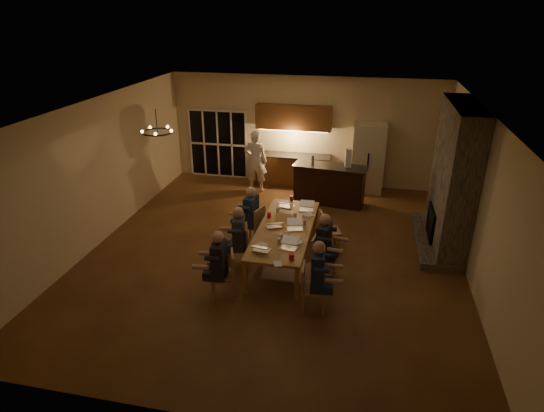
% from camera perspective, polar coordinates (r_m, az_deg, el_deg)
% --- Properties ---
extents(floor, '(9.00, 9.00, 0.00)m').
position_cam_1_polar(floor, '(10.10, 0.24, -5.86)').
color(floor, brown).
rests_on(floor, ground).
extents(back_wall, '(8.00, 0.04, 3.20)m').
position_cam_1_polar(back_wall, '(13.66, 4.15, 9.37)').
color(back_wall, beige).
rests_on(back_wall, ground).
extents(left_wall, '(0.04, 9.00, 3.20)m').
position_cam_1_polar(left_wall, '(10.90, -20.97, 4.04)').
color(left_wall, beige).
rests_on(left_wall, ground).
extents(right_wall, '(0.04, 9.00, 3.20)m').
position_cam_1_polar(right_wall, '(9.51, 24.71, 0.57)').
color(right_wall, beige).
rests_on(right_wall, ground).
extents(ceiling, '(8.00, 9.00, 0.04)m').
position_cam_1_polar(ceiling, '(8.95, 0.27, 12.34)').
color(ceiling, white).
rests_on(ceiling, back_wall).
extents(french_doors, '(1.86, 0.08, 2.10)m').
position_cam_1_polar(french_doors, '(14.36, -6.77, 7.71)').
color(french_doors, black).
rests_on(french_doors, ground).
extents(fireplace, '(0.58, 2.50, 3.20)m').
position_cam_1_polar(fireplace, '(10.54, 21.81, 3.25)').
color(fireplace, '#706858').
rests_on(fireplace, ground).
extents(kitchenette, '(2.24, 0.68, 2.40)m').
position_cam_1_polar(kitchenette, '(13.50, 2.64, 7.47)').
color(kitchenette, brown).
rests_on(kitchenette, ground).
extents(refrigerator, '(0.90, 0.68, 2.00)m').
position_cam_1_polar(refrigerator, '(13.35, 11.98, 5.89)').
color(refrigerator, beige).
rests_on(refrigerator, ground).
extents(dining_table, '(1.10, 2.96, 0.75)m').
position_cam_1_polar(dining_table, '(9.68, 1.60, -4.73)').
color(dining_table, tan).
rests_on(dining_table, ground).
extents(bar_island, '(2.03, 0.92, 1.08)m').
position_cam_1_polar(bar_island, '(12.47, 7.21, 2.69)').
color(bar_island, black).
rests_on(bar_island, ground).
extents(chair_left_near, '(0.56, 0.56, 0.89)m').
position_cam_1_polar(chair_left_near, '(8.54, -6.25, -8.59)').
color(chair_left_near, tan).
rests_on(chair_left_near, ground).
extents(chair_left_mid, '(0.55, 0.55, 0.89)m').
position_cam_1_polar(chair_left_mid, '(9.47, -4.41, -5.02)').
color(chair_left_mid, tan).
rests_on(chair_left_mid, ground).
extents(chair_left_far, '(0.56, 0.56, 0.89)m').
position_cam_1_polar(chair_left_far, '(10.35, -2.49, -2.32)').
color(chair_left_far, tan).
rests_on(chair_left_far, ground).
extents(chair_right_near, '(0.47, 0.47, 0.89)m').
position_cam_1_polar(chair_right_near, '(8.17, 5.30, -10.23)').
color(chair_right_near, tan).
rests_on(chair_right_near, ground).
extents(chair_right_mid, '(0.50, 0.50, 0.89)m').
position_cam_1_polar(chair_right_mid, '(9.08, 6.53, -6.47)').
color(chair_right_mid, tan).
rests_on(chair_right_mid, ground).
extents(chair_right_far, '(0.56, 0.56, 0.89)m').
position_cam_1_polar(chair_right_far, '(10.14, 7.29, -3.07)').
color(chair_right_far, tan).
rests_on(chair_right_far, ground).
extents(person_left_near, '(0.65, 0.65, 1.38)m').
position_cam_1_polar(person_left_near, '(8.36, -6.62, -7.42)').
color(person_left_near, '#23252D').
rests_on(person_left_near, ground).
extents(person_right_near, '(0.63, 0.63, 1.38)m').
position_cam_1_polar(person_right_near, '(8.03, 5.76, -8.80)').
color(person_right_near, navy).
rests_on(person_right_near, ground).
extents(person_left_mid, '(0.69, 0.69, 1.38)m').
position_cam_1_polar(person_left_mid, '(9.24, -4.17, -4.06)').
color(person_left_mid, '#373D41').
rests_on(person_left_mid, ground).
extents(person_right_mid, '(0.68, 0.68, 1.38)m').
position_cam_1_polar(person_right_mid, '(8.98, 6.50, -5.03)').
color(person_right_mid, '#23252D').
rests_on(person_right_mid, ground).
extents(person_left_far, '(0.68, 0.68, 1.38)m').
position_cam_1_polar(person_left_far, '(10.19, -2.62, -1.21)').
color(person_left_far, navy).
rests_on(person_left_far, ground).
extents(standing_person, '(0.68, 0.46, 1.81)m').
position_cam_1_polar(standing_person, '(13.12, -2.05, 5.64)').
color(standing_person, white).
rests_on(standing_person, ground).
extents(chandelier, '(0.61, 0.61, 0.03)m').
position_cam_1_polar(chandelier, '(9.23, -14.17, 9.00)').
color(chandelier, black).
rests_on(chandelier, ceiling).
extents(laptop_a, '(0.37, 0.34, 0.23)m').
position_cam_1_polar(laptop_a, '(8.61, -1.31, -4.93)').
color(laptop_a, silver).
rests_on(laptop_a, dining_table).
extents(laptop_b, '(0.35, 0.32, 0.23)m').
position_cam_1_polar(laptop_b, '(8.68, 2.09, -4.69)').
color(laptop_b, silver).
rests_on(laptop_b, dining_table).
extents(laptop_c, '(0.41, 0.39, 0.23)m').
position_cam_1_polar(laptop_c, '(9.51, 0.22, -1.98)').
color(laptop_c, silver).
rests_on(laptop_c, dining_table).
extents(laptop_d, '(0.38, 0.35, 0.23)m').
position_cam_1_polar(laptop_d, '(9.41, 2.92, -2.30)').
color(laptop_d, silver).
rests_on(laptop_d, dining_table).
extents(laptop_e, '(0.36, 0.32, 0.23)m').
position_cam_1_polar(laptop_e, '(10.46, 1.78, 0.51)').
color(laptop_e, silver).
rests_on(laptop_e, dining_table).
extents(laptop_f, '(0.32, 0.29, 0.23)m').
position_cam_1_polar(laptop_f, '(10.29, 4.38, 0.04)').
color(laptop_f, silver).
rests_on(laptop_f, dining_table).
extents(mug_front, '(0.08, 0.08, 0.10)m').
position_cam_1_polar(mug_front, '(9.06, 1.10, -3.82)').
color(mug_front, white).
rests_on(mug_front, dining_table).
extents(mug_mid, '(0.08, 0.08, 0.10)m').
position_cam_1_polar(mug_mid, '(9.97, 2.92, -1.12)').
color(mug_mid, white).
rests_on(mug_mid, dining_table).
extents(mug_back, '(0.08, 0.08, 0.10)m').
position_cam_1_polar(mug_back, '(10.21, 0.75, -0.47)').
color(mug_back, white).
rests_on(mug_back, dining_table).
extents(redcup_near, '(0.10, 0.10, 0.12)m').
position_cam_1_polar(redcup_near, '(8.34, 2.47, -6.40)').
color(redcup_near, red).
rests_on(redcup_near, dining_table).
extents(redcup_mid, '(0.08, 0.08, 0.12)m').
position_cam_1_polar(redcup_mid, '(9.92, -0.38, -1.17)').
color(redcup_mid, red).
rests_on(redcup_mid, dining_table).
extents(can_silver, '(0.06, 0.06, 0.12)m').
position_cam_1_polar(can_silver, '(8.86, 0.88, -4.41)').
color(can_silver, '#B2B2B7').
rests_on(can_silver, dining_table).
extents(can_cola, '(0.07, 0.07, 0.12)m').
position_cam_1_polar(can_cola, '(10.79, 2.46, 0.95)').
color(can_cola, '#3F0F0C').
rests_on(can_cola, dining_table).
extents(can_right, '(0.06, 0.06, 0.12)m').
position_cam_1_polar(can_right, '(9.63, 4.13, -2.05)').
color(can_right, '#B2B2B7').
rests_on(can_right, dining_table).
extents(plate_near, '(0.22, 0.22, 0.02)m').
position_cam_1_polar(plate_near, '(8.94, 3.18, -4.54)').
color(plate_near, white).
rests_on(plate_near, dining_table).
extents(plate_left, '(0.25, 0.25, 0.02)m').
position_cam_1_polar(plate_left, '(8.81, -1.31, -4.98)').
color(plate_left, white).
rests_on(plate_left, dining_table).
extents(plate_far, '(0.24, 0.24, 0.02)m').
position_cam_1_polar(plate_far, '(10.10, 4.57, -1.09)').
color(plate_far, white).
rests_on(plate_far, dining_table).
extents(notepad, '(0.20, 0.24, 0.01)m').
position_cam_1_polar(notepad, '(8.23, 0.74, -7.25)').
color(notepad, white).
rests_on(notepad, dining_table).
extents(bar_bottle, '(0.08, 0.08, 0.24)m').
position_cam_1_polar(bar_bottle, '(12.37, 5.14, 5.85)').
color(bar_bottle, '#99999E').
rests_on(bar_bottle, bar_island).
extents(bar_blender, '(0.18, 0.18, 0.48)m').
position_cam_1_polar(bar_blender, '(12.21, 9.53, 5.96)').
color(bar_blender, silver).
rests_on(bar_blender, bar_island).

